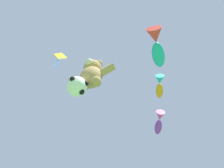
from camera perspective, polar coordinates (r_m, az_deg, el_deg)
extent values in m
ellipsoid|color=tan|center=(11.25, -4.83, 1.52)|extent=(1.06, 0.91, 1.30)
sphere|color=tan|center=(12.11, -4.49, 3.55)|extent=(0.89, 0.89, 0.89)
sphere|color=beige|center=(11.92, -5.21, 4.96)|extent=(0.37, 0.37, 0.37)
sphere|color=tan|center=(12.50, -5.73, 3.73)|extent=(0.36, 0.36, 0.36)
cylinder|color=tan|center=(11.65, -8.23, 0.81)|extent=(0.77, 0.34, 0.60)
sphere|color=tan|center=(10.78, -6.49, -0.43)|extent=(0.48, 0.48, 0.48)
sphere|color=tan|center=(12.36, -3.00, 4.69)|extent=(0.36, 0.36, 0.36)
cylinder|color=tan|center=(11.30, -1.13, 3.27)|extent=(0.77, 0.34, 0.60)
sphere|color=tan|center=(10.63, -3.63, 0.54)|extent=(0.48, 0.48, 0.48)
sphere|color=white|center=(10.45, -8.04, -0.58)|extent=(0.87, 0.87, 0.87)
sphere|color=black|center=(10.34, -6.03, 0.10)|extent=(0.24, 0.24, 0.24)
sphere|color=black|center=(10.83, -7.69, -1.18)|extent=(0.24, 0.24, 0.24)
sphere|color=black|center=(10.25, -8.99, 1.07)|extent=(0.24, 0.24, 0.24)
sphere|color=black|center=(10.17, -6.97, -1.77)|extent=(0.24, 0.24, 0.24)
ellipsoid|color=#19ADB2|center=(14.58, 10.54, 6.55)|extent=(0.89, 1.60, 0.61)
cone|color=red|center=(14.16, 9.79, 10.90)|extent=(0.99, 0.94, 0.90)
sphere|color=black|center=(14.92, 10.73, 5.08)|extent=(0.16, 0.16, 0.16)
ellipsoid|color=orange|center=(16.34, 10.79, -1.55)|extent=(0.75, 1.14, 0.40)
cone|color=#19ADB2|center=(15.96, 10.85, 0.97)|extent=(0.72, 0.72, 0.58)
sphere|color=black|center=(16.60, 10.71, -2.38)|extent=(0.10, 0.10, 0.10)
ellipsoid|color=purple|center=(17.34, 10.52, -9.67)|extent=(0.90, 1.27, 0.41)
cone|color=#E53F9E|center=(16.81, 10.91, -7.19)|extent=(0.80, 0.83, 0.60)
sphere|color=black|center=(17.65, 10.31, -10.42)|extent=(0.11, 0.11, 0.11)
cube|color=yellow|center=(15.99, -11.70, 6.29)|extent=(0.70, 0.56, 0.87)
cylinder|color=blue|center=(15.12, -12.70, 4.54)|extent=(0.03, 0.22, 1.49)
cylinder|color=blue|center=(14.98, -12.08, 4.92)|extent=(0.03, 0.04, 1.61)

